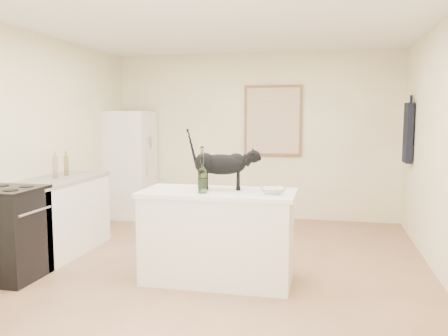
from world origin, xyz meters
The scene contains 19 objects.
floor centered at (0.00, 0.00, 0.00)m, with size 5.50×5.50×0.00m, color #A77859.
ceiling centered at (0.00, 0.00, 2.60)m, with size 5.50×5.50×0.00m, color white.
wall_back centered at (0.00, 2.75, 1.30)m, with size 4.50×4.50×0.00m, color #FFF5C5.
wall_front centered at (0.00, -2.75, 1.30)m, with size 4.50×4.50×0.00m, color #FFF5C5.
wall_left centered at (-2.25, 0.00, 1.30)m, with size 5.50×5.50×0.00m, color #FFF5C5.
island_base centered at (0.10, -0.20, 0.43)m, with size 1.44×0.67×0.86m, color white.
island_top centered at (0.10, -0.20, 0.88)m, with size 1.50×0.70×0.04m, color white.
left_cabinets centered at (-1.95, 0.30, 0.43)m, with size 0.60×1.40×0.86m, color white.
left_countertop centered at (-1.95, 0.30, 0.88)m, with size 0.62×1.44×0.04m, color gray.
stove centered at (-1.95, -0.60, 0.45)m, with size 0.60×0.60×0.90m, color black.
fridge centered at (-1.95, 2.35, 0.85)m, with size 0.68×0.68×1.70m, color white.
artwork_frame centered at (0.30, 2.72, 1.55)m, with size 0.90×0.03×1.10m, color brown.
artwork_canvas centered at (0.30, 2.70, 1.55)m, with size 0.82×0.00×1.02m, color beige.
hanging_garment centered at (2.19, 2.05, 1.40)m, with size 0.08×0.34×0.80m, color black.
black_cat centered at (0.11, -0.11, 1.12)m, with size 0.64×0.19×0.45m, color black, non-canonical shape.
wine_bottle centered at (-0.02, -0.35, 1.09)m, with size 0.08×0.08×0.39m, color #2B5522.
glass_bowl centered at (0.65, -0.29, 0.93)m, with size 0.24×0.24×0.06m, color white.
fridge_paper centered at (-1.60, 2.42, 1.20)m, with size 0.01×0.16×0.20m, color beige.
counter_bottle_cluster centered at (-1.97, 0.40, 1.02)m, with size 0.07×0.31×0.26m.
Camera 1 is at (1.12, -4.53, 1.63)m, focal length 37.07 mm.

